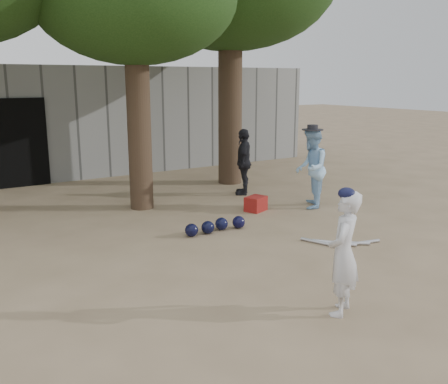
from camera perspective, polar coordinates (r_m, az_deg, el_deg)
ground at (r=6.84m, az=0.29°, el=-9.97°), size 70.00×70.00×0.00m
boy_player at (r=5.83m, az=13.48°, el=-6.83°), size 0.63×0.58×1.45m
spectator_blue at (r=10.52m, az=9.92°, el=2.67°), size 1.02×1.02×1.67m
spectator_dark at (r=11.62m, az=2.27°, el=3.47°), size 0.86×0.93×1.53m
red_bag at (r=10.24m, az=3.66°, el=-1.35°), size 0.51×0.45×0.30m
back_building at (r=16.04m, az=-20.39°, el=7.89°), size 16.00×5.24×3.00m
helmet_row at (r=8.82m, az=-1.01°, el=-3.88°), size 1.19×0.31×0.23m
bat_pile at (r=8.42m, az=13.20°, el=-5.68°), size 1.05×0.83×0.06m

